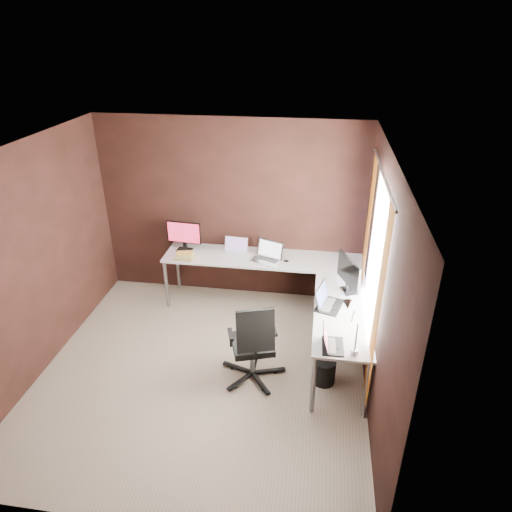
{
  "coord_description": "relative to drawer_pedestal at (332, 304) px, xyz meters",
  "views": [
    {
      "loc": [
        1.18,
        -3.86,
        3.54
      ],
      "look_at": [
        0.47,
        0.95,
        1.03
      ],
      "focal_mm": 32.0,
      "sensor_mm": 36.0,
      "label": 1
    }
  ],
  "objects": [
    {
      "name": "mouse_left",
      "position": [
        -1.97,
        0.15,
        0.45
      ],
      "size": [
        0.08,
        0.05,
        0.03
      ],
      "primitive_type": "ellipsoid",
      "rotation": [
        0.0,
        0.0,
        0.06
      ],
      "color": "black",
      "rests_on": "desk"
    },
    {
      "name": "monitor_right",
      "position": [
        0.14,
        -0.36,
        0.68
      ],
      "size": [
        0.23,
        0.49,
        0.43
      ],
      "rotation": [
        0.0,
        0.0,
        1.99
      ],
      "color": "black",
      "rests_on": "desk"
    },
    {
      "name": "desk_lamp",
      "position": [
        0.11,
        -1.44,
        0.77
      ],
      "size": [
        0.18,
        0.21,
        0.54
      ],
      "rotation": [
        0.0,
        0.0,
        -0.35
      ],
      "color": "slate",
      "rests_on": "desk"
    },
    {
      "name": "office_chair",
      "position": [
        -0.85,
        -1.16,
        -0.01
      ],
      "size": [
        0.56,
        0.59,
        1.0
      ],
      "rotation": [
        0.0,
        0.0,
        0.31
      ],
      "color": "black",
      "rests_on": "ground"
    },
    {
      "name": "book_stack",
      "position": [
        -1.98,
        0.17,
        0.47
      ],
      "size": [
        0.25,
        0.21,
        0.08
      ],
      "rotation": [
        0.0,
        0.0,
        0.08
      ],
      "color": "tan",
      "rests_on": "desk"
    },
    {
      "name": "laptop_white",
      "position": [
        -1.34,
        0.41,
        0.48
      ],
      "size": [
        0.34,
        0.25,
        0.21
      ],
      "rotation": [
        0.0,
        0.0,
        -0.08
      ],
      "color": "silver",
      "rests_on": "desk"
    },
    {
      "name": "mouse_corner",
      "position": [
        -0.63,
        0.26,
        0.44
      ],
      "size": [
        0.08,
        0.06,
        0.03
      ],
      "primitive_type": "ellipsoid",
      "rotation": [
        0.0,
        0.0,
        -0.21
      ],
      "color": "black",
      "rests_on": "desk"
    },
    {
      "name": "monitor_left",
      "position": [
        -2.04,
        0.42,
        0.66
      ],
      "size": [
        0.48,
        0.15,
        0.42
      ],
      "rotation": [
        0.0,
        0.0,
        -0.08
      ],
      "color": "black",
      "rests_on": "desk"
    },
    {
      "name": "room",
      "position": [
        -1.09,
        -1.08,
        0.98
      ],
      "size": [
        3.6,
        3.6,
        2.5
      ],
      "color": "tan",
      "rests_on": "ground"
    },
    {
      "name": "desk",
      "position": [
        -0.59,
        -0.11,
        0.38
      ],
      "size": [
        2.65,
        2.25,
        0.73
      ],
      "color": "silver",
      "rests_on": "ground"
    },
    {
      "name": "laptop_silver",
      "position": [
        -0.88,
        0.29,
        0.48
      ],
      "size": [
        0.45,
        0.39,
        0.25
      ],
      "rotation": [
        0.0,
        0.0,
        -0.39
      ],
      "color": "silver",
      "rests_on": "desk"
    },
    {
      "name": "drawer_pedestal",
      "position": [
        0.0,
        0.0,
        0.0
      ],
      "size": [
        0.42,
        0.5,
        0.6
      ],
      "primitive_type": "cube",
      "color": "silver",
      "rests_on": "ground"
    },
    {
      "name": "laptop_black_small",
      "position": [
        -0.06,
        -1.42,
        0.47
      ],
      "size": [
        0.22,
        0.3,
        0.2
      ],
      "rotation": [
        0.0,
        0.0,
        1.6
      ],
      "color": "black",
      "rests_on": "desk"
    },
    {
      "name": "wastebasket",
      "position": [
        -0.08,
        -1.1,
        -0.16
      ],
      "size": [
        0.28,
        0.28,
        0.28
      ],
      "primitive_type": "cylinder",
      "rotation": [
        0.0,
        0.0,
        0.13
      ],
      "color": "black",
      "rests_on": "ground"
    },
    {
      "name": "laptop_black_big",
      "position": [
        -0.1,
        -0.7,
        0.48
      ],
      "size": [
        0.35,
        0.42,
        0.24
      ],
      "rotation": [
        0.0,
        0.0,
        1.29
      ],
      "color": "black",
      "rests_on": "desk"
    }
  ]
}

